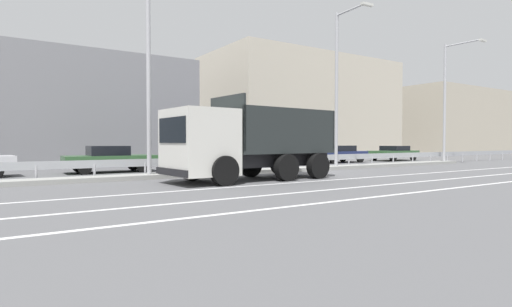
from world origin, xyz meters
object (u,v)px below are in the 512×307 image
(parked_car_3, at_px, (214,155))
(parked_car_6, at_px, (394,153))
(street_lamp_2, at_px, (339,82))
(median_road_sign, at_px, (310,145))
(parked_car_2, at_px, (110,159))
(street_lamp_1, at_px, (151,61))
(parked_car_4, at_px, (281,155))
(dump_truck, at_px, (233,147))
(street_lamp_3, at_px, (448,96))
(parked_car_5, at_px, (339,154))

(parked_car_3, distance_m, parked_car_6, 16.60)
(street_lamp_2, bearing_deg, median_road_sign, 167.62)
(parked_car_2, bearing_deg, street_lamp_1, 7.44)
(parked_car_2, relative_size, parked_car_4, 1.09)
(dump_truck, height_order, median_road_sign, dump_truck)
(median_road_sign, bearing_deg, parked_car_6, 19.99)
(dump_truck, height_order, parked_car_3, dump_truck)
(median_road_sign, relative_size, parked_car_2, 0.56)
(street_lamp_1, relative_size, street_lamp_3, 1.03)
(street_lamp_3, bearing_deg, street_lamp_2, -179.73)
(parked_car_2, bearing_deg, parked_car_3, 90.02)
(parked_car_6, bearing_deg, parked_car_4, 90.50)
(street_lamp_2, distance_m, street_lamp_3, 10.47)
(street_lamp_2, distance_m, parked_car_6, 13.14)
(street_lamp_1, distance_m, parked_car_2, 6.18)
(dump_truck, distance_m, parked_car_5, 15.47)
(dump_truck, xyz_separation_m, parked_car_2, (-2.84, 7.20, -0.65))
(street_lamp_3, xyz_separation_m, parked_car_5, (-5.20, 5.21, -4.00))
(parked_car_6, bearing_deg, parked_car_2, 89.46)
(dump_truck, xyz_separation_m, street_lamp_1, (-2.30, 2.62, 3.46))
(median_road_sign, distance_m, parked_car_5, 8.56)
(median_road_sign, distance_m, street_lamp_3, 12.65)
(dump_truck, relative_size, parked_car_5, 1.57)
(dump_truck, xyz_separation_m, street_lamp_3, (18.57, 2.54, 3.33))
(street_lamp_1, bearing_deg, parked_car_2, 96.73)
(parked_car_3, bearing_deg, parked_car_2, -93.95)
(street_lamp_3, xyz_separation_m, parked_car_6, (0.90, 5.09, -4.02))
(street_lamp_2, relative_size, parked_car_3, 1.87)
(median_road_sign, bearing_deg, parked_car_4, 72.72)
(parked_car_6, bearing_deg, dump_truck, 109.78)
(parked_car_2, distance_m, parked_car_5, 16.22)
(parked_car_3, height_order, parked_car_4, parked_car_3)
(dump_truck, relative_size, parked_car_2, 1.66)
(median_road_sign, xyz_separation_m, parked_car_4, (1.35, 4.33, -0.64))
(street_lamp_2, bearing_deg, parked_car_5, 44.98)
(median_road_sign, height_order, parked_car_4, median_road_sign)
(parked_car_6, bearing_deg, parked_car_5, 87.24)
(street_lamp_3, bearing_deg, parked_car_4, 156.77)
(street_lamp_2, xyz_separation_m, parked_car_5, (5.27, 5.26, -4.13))
(dump_truck, xyz_separation_m, parked_car_4, (7.71, 7.19, -0.64))
(street_lamp_3, height_order, parked_car_3, street_lamp_3)
(street_lamp_1, relative_size, parked_car_6, 1.98)
(parked_car_2, bearing_deg, parked_car_4, 90.66)
(dump_truck, distance_m, parked_car_3, 7.71)
(parked_car_3, bearing_deg, street_lamp_1, -52.10)
(street_lamp_2, relative_size, parked_car_6, 1.99)
(street_lamp_2, height_order, street_lamp_3, street_lamp_2)
(street_lamp_2, bearing_deg, parked_car_6, 24.36)
(parked_car_4, height_order, parked_car_6, parked_car_4)
(parked_car_4, xyz_separation_m, parked_car_6, (11.75, 0.44, -0.05))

